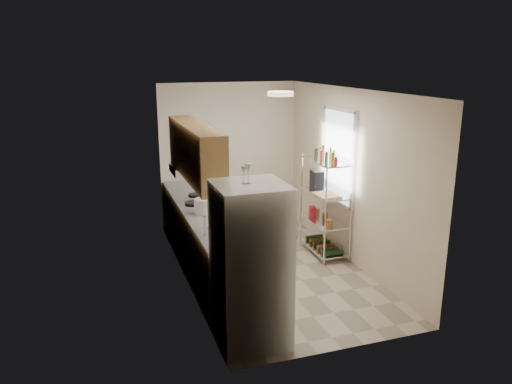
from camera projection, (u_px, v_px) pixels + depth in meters
room at (271, 184)px, 7.01m from camera, size 2.52×4.42×2.62m
counter_run at (202, 237)px, 7.35m from camera, size 0.63×3.51×0.90m
upper_cabinets at (195, 151)px, 6.65m from camera, size 0.33×2.20×0.72m
range_hood at (189, 169)px, 7.50m from camera, size 0.50×0.60×0.12m
window at (339, 156)px, 7.64m from camera, size 0.06×1.00×1.46m
bakers_rack at (326, 186)px, 7.64m from camera, size 0.45×0.90×1.73m
ceiling_dome at (280, 94)px, 6.40m from camera, size 0.34×0.34×0.05m
refrigerator at (250, 265)px, 5.29m from camera, size 0.74×0.74×1.79m
wine_glass_a at (248, 173)px, 5.05m from camera, size 0.07×0.07×0.21m
wine_glass_b at (244, 175)px, 5.04m from camera, size 0.07×0.07×0.18m
rice_cooker at (203, 206)px, 7.00m from camera, size 0.25×0.25×0.20m
frying_pan_large at (193, 203)px, 7.41m from camera, size 0.33×0.33×0.04m
frying_pan_small at (195, 195)px, 7.84m from camera, size 0.26×0.26×0.04m
cutting_board at (326, 195)px, 7.46m from camera, size 0.33×0.42×0.03m
espresso_machine at (317, 178)px, 7.94m from camera, size 0.20×0.27×0.29m
storage_bag at (312, 211)px, 7.98m from camera, size 0.13×0.15×0.15m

